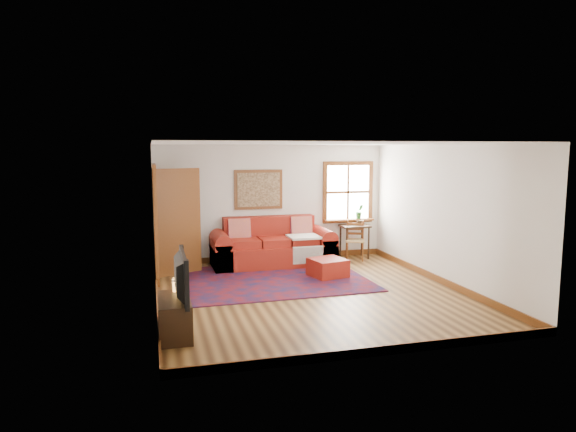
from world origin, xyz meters
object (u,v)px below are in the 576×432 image
object	(u,v)px
red_ottoman	(328,268)
ladder_back_chair	(355,239)
media_cabinet	(175,317)
red_leather_sofa	(273,249)
side_table	(355,231)

from	to	relation	value
red_ottoman	ladder_back_chair	distance (m)	1.75
red_ottoman	media_cabinet	world-z (taller)	media_cabinet
red_leather_sofa	side_table	xyz separation A→B (m)	(1.91, 0.17, 0.29)
red_leather_sofa	media_cabinet	world-z (taller)	red_leather_sofa
red_leather_sofa	media_cabinet	distance (m)	4.29
red_ottoman	ladder_back_chair	bearing A→B (deg)	37.69
red_leather_sofa	ladder_back_chair	distance (m)	1.88
side_table	red_leather_sofa	bearing A→B (deg)	-175.01
red_leather_sofa	red_ottoman	world-z (taller)	red_leather_sofa
side_table	ladder_back_chair	size ratio (longest dim) A/B	0.86
red_ottoman	side_table	world-z (taller)	side_table
red_leather_sofa	media_cabinet	bearing A→B (deg)	-120.49
red_leather_sofa	ladder_back_chair	bearing A→B (deg)	1.04
red_leather_sofa	media_cabinet	size ratio (longest dim) A/B	2.80
red_leather_sofa	side_table	distance (m)	1.94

